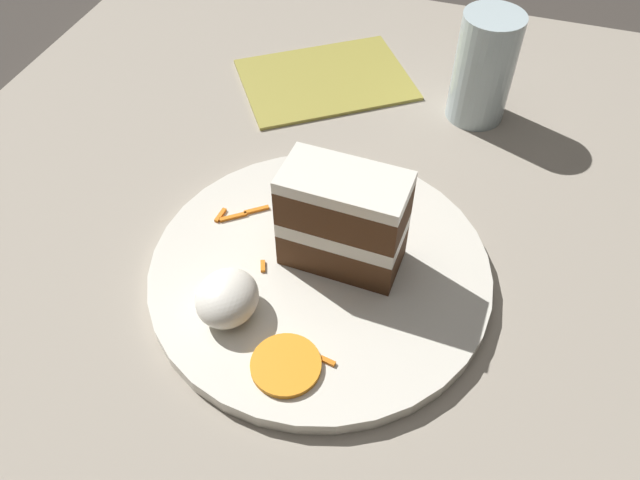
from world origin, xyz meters
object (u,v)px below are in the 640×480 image
(cream_dollop, at_px, (227,298))
(menu_card, at_px, (325,79))
(plate, at_px, (320,271))
(orange_garnish, at_px, (286,365))
(drinking_glass, at_px, (482,75))
(cake_slice, at_px, (343,220))

(cream_dollop, relative_size, menu_card, 0.29)
(plate, distance_m, orange_garnish, 0.11)
(plate, distance_m, drinking_glass, 0.30)
(cream_dollop, bearing_deg, cake_slice, 139.56)
(plate, xyz_separation_m, drinking_glass, (-0.28, 0.10, 0.05))
(plate, height_order, cake_slice, cake_slice)
(cake_slice, bearing_deg, orange_garnish, -1.70)
(plate, height_order, cream_dollop, cream_dollop)
(orange_garnish, bearing_deg, plate, -176.55)
(drinking_glass, height_order, menu_card, drinking_glass)
(plate, bearing_deg, cream_dollop, -39.04)
(cake_slice, relative_size, orange_garnish, 1.90)
(plate, distance_m, cream_dollop, 0.09)
(plate, xyz_separation_m, menu_card, (-0.30, -0.09, -0.01))
(cream_dollop, distance_m, menu_card, 0.37)
(orange_garnish, xyz_separation_m, menu_card, (-0.40, -0.10, -0.02))
(cake_slice, bearing_deg, drinking_glass, 166.14)
(cream_dollop, height_order, drinking_glass, drinking_glass)
(drinking_glass, xyz_separation_m, menu_card, (-0.01, -0.19, -0.05))
(drinking_glass, bearing_deg, menu_card, -93.29)
(plate, height_order, menu_card, plate)
(plate, height_order, orange_garnish, orange_garnish)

